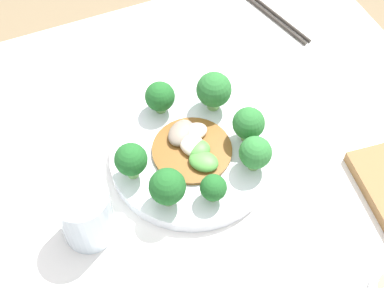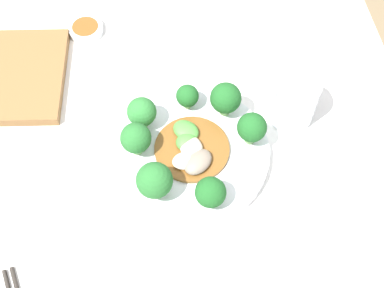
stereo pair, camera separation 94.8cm
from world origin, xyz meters
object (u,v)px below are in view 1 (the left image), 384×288
broccoli_north (213,188)px  stirfry_center (192,146)px  broccoli_northeast (167,187)px  drinking_glass (86,214)px  broccoli_northwest (255,153)px  broccoli_southwest (214,90)px  broccoli_west (249,124)px  broccoli_south (160,97)px  plate (192,155)px  chopsticks (268,12)px  broccoli_east (131,160)px

broccoli_north → stirfry_center: bearing=-94.4°
broccoli_northeast → drinking_glass: size_ratio=0.70×
broccoli_northwest → broccoli_southwest: bearing=-86.8°
broccoli_west → drinking_glass: 0.29m
broccoli_southwest → broccoli_south: bearing=-18.7°
plate → chopsticks: bearing=-136.5°
broccoli_northwest → broccoli_south: 0.19m
broccoli_northeast → stirfry_center: broccoli_northeast is taller
broccoli_south → broccoli_east: bearing=50.4°
broccoli_east → broccoli_north: (-0.10, 0.09, -0.01)m
broccoli_northwest → stirfry_center: 0.11m
broccoli_south → drinking_glass: bearing=42.1°
drinking_glass → broccoli_northwest: bearing=178.8°
broccoli_northwest → broccoli_west: (-0.01, -0.05, 0.00)m
broccoli_north → broccoli_southwest: bearing=-114.7°
broccoli_north → broccoli_south: size_ratio=0.85×
broccoli_west → broccoli_southwest: (0.02, -0.08, 0.00)m
broccoli_east → broccoli_south: (-0.09, -0.10, -0.01)m
broccoli_south → drinking_glass: 0.24m
broccoli_west → stirfry_center: broccoli_west is taller
broccoli_east → drinking_glass: bearing=31.4°
broccoli_east → chopsticks: 0.48m
chopsticks → broccoli_northwest: bearing=58.2°
broccoli_south → stirfry_center: bearing=100.1°
broccoli_east → broccoli_south: 0.14m
broccoli_west → stirfry_center: (0.09, -0.02, -0.03)m
broccoli_northwest → chopsticks: (-0.21, -0.34, -0.06)m
drinking_glass → broccoli_west: bearing=-170.6°
broccoli_northeast → chopsticks: size_ratio=0.31×
broccoli_east → broccoli_north: broccoli_east is taller
broccoli_southwest → stirfry_center: 0.10m
broccoli_northwest → broccoli_north: (0.08, 0.03, -0.01)m
broccoli_west → chopsticks: size_ratio=0.30×
broccoli_west → drinking_glass: drinking_glass is taller
broccoli_southwest → drinking_glass: (0.26, 0.13, -0.02)m
broccoli_northwest → stirfry_center: broccoli_northwest is taller
plate → broccoli_southwest: 0.11m
broccoli_east → stirfry_center: (-0.10, -0.01, -0.03)m
plate → broccoli_northwest: broccoli_northwest is taller
broccoli_northwest → stirfry_center: bearing=-42.2°
broccoli_west → plate: bearing=-7.5°
broccoli_northwest → broccoli_west: 0.05m
broccoli_east → drinking_glass: drinking_glass is taller
plate → broccoli_south: size_ratio=4.45×
plate → chopsticks: plate is taller
stirfry_center → broccoli_south: bearing=-79.9°
plate → broccoli_west: bearing=172.5°
broccoli_southwest → plate: bearing=45.6°
broccoli_west → chopsticks: (-0.19, -0.28, -0.06)m
broccoli_north → chopsticks: size_ratio=0.23×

